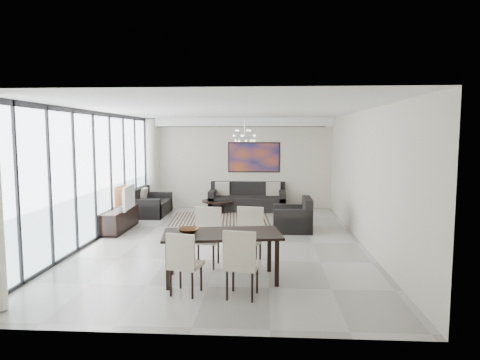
# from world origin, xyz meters

# --- Properties ---
(room_shell) EXTENTS (6.00, 9.00, 2.90)m
(room_shell) POSITION_xyz_m (0.46, 0.00, 1.45)
(room_shell) COLOR #A8A39B
(room_shell) RESTS_ON ground
(window_wall) EXTENTS (0.37, 8.95, 2.90)m
(window_wall) POSITION_xyz_m (-2.86, 0.00, 1.47)
(window_wall) COLOR white
(window_wall) RESTS_ON floor
(soffit) EXTENTS (5.98, 0.40, 0.26)m
(soffit) POSITION_xyz_m (0.00, 4.30, 2.77)
(soffit) COLOR white
(soffit) RESTS_ON room_shell
(painting) EXTENTS (1.68, 0.04, 0.98)m
(painting) POSITION_xyz_m (0.50, 4.47, 1.65)
(painting) COLOR #B54519
(painting) RESTS_ON room_shell
(chandelier) EXTENTS (0.66, 0.66, 0.71)m
(chandelier) POSITION_xyz_m (0.30, 2.50, 2.35)
(chandelier) COLOR silver
(chandelier) RESTS_ON room_shell
(rug) EXTENTS (2.87, 2.29, 0.01)m
(rug) POSITION_xyz_m (-0.39, 2.60, 0.01)
(rug) COLOR black
(rug) RESTS_ON floor
(coffee_table) EXTENTS (1.01, 1.01, 0.35)m
(coffee_table) POSITION_xyz_m (-0.57, 3.66, 0.20)
(coffee_table) COLOR black
(coffee_table) RESTS_ON floor
(bowl_coffee) EXTENTS (0.26, 0.26, 0.08)m
(bowl_coffee) POSITION_xyz_m (-0.53, 3.73, 0.39)
(bowl_coffee) COLOR brown
(bowl_coffee) RESTS_ON coffee_table
(sofa_main) EXTENTS (2.39, 0.98, 0.87)m
(sofa_main) POSITION_xyz_m (0.31, 4.07, 0.29)
(sofa_main) COLOR black
(sofa_main) RESTS_ON floor
(loveseat) EXTENTS (0.90, 1.61, 0.80)m
(loveseat) POSITION_xyz_m (-2.55, 3.05, 0.27)
(loveseat) COLOR black
(loveseat) RESTS_ON floor
(armchair) EXTENTS (0.93, 0.98, 0.83)m
(armchair) POSITION_xyz_m (1.59, 1.18, 0.28)
(armchair) COLOR black
(armchair) RESTS_ON floor
(side_table) EXTENTS (0.35, 0.35, 0.48)m
(side_table) POSITION_xyz_m (-2.58, 4.15, 0.32)
(side_table) COLOR black
(side_table) RESTS_ON floor
(tv_console) EXTENTS (0.48, 1.71, 0.53)m
(tv_console) POSITION_xyz_m (-2.76, 0.95, 0.27)
(tv_console) COLOR black
(tv_console) RESTS_ON floor
(television) EXTENTS (0.20, 1.01, 0.58)m
(television) POSITION_xyz_m (-2.60, 0.98, 0.82)
(television) COLOR gray
(television) RESTS_ON tv_console
(dining_table) EXTENTS (2.01, 1.23, 0.79)m
(dining_table) POSITION_xyz_m (0.19, -2.55, 0.70)
(dining_table) COLOR black
(dining_table) RESTS_ON floor
(dining_chair_sw) EXTENTS (0.53, 0.53, 0.95)m
(dining_chair_sw) POSITION_xyz_m (-0.30, -3.28, 0.55)
(dining_chair_sw) COLOR beige
(dining_chair_sw) RESTS_ON floor
(dining_chair_se) EXTENTS (0.54, 0.54, 1.03)m
(dining_chair_se) POSITION_xyz_m (0.55, -3.36, 0.59)
(dining_chair_se) COLOR beige
(dining_chair_se) RESTS_ON floor
(dining_chair_nw) EXTENTS (0.53, 0.53, 1.05)m
(dining_chair_nw) POSITION_xyz_m (-0.17, -1.72, 0.61)
(dining_chair_nw) COLOR beige
(dining_chair_nw) RESTS_ON floor
(dining_chair_ne) EXTENTS (0.57, 0.57, 1.06)m
(dining_chair_ne) POSITION_xyz_m (0.59, -1.72, 0.61)
(dining_chair_ne) COLOR beige
(dining_chair_ne) RESTS_ON floor
(bowl_dining) EXTENTS (0.35, 0.35, 0.08)m
(bowl_dining) POSITION_xyz_m (-0.35, -2.62, 0.83)
(bowl_dining) COLOR brown
(bowl_dining) RESTS_ON dining_table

